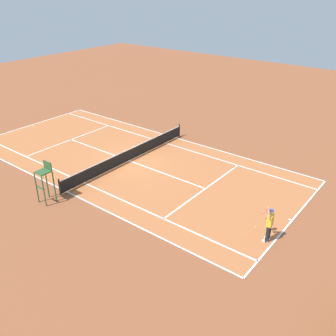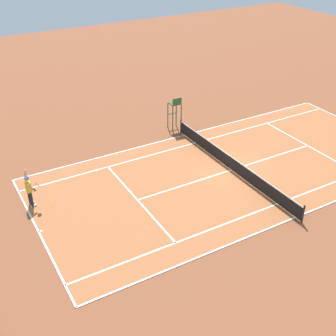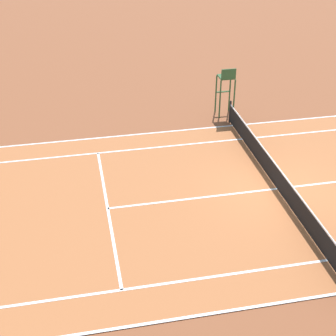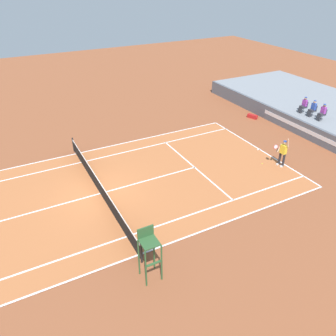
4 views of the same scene
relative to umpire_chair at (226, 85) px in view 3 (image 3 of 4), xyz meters
name	(u,v)px [view 3 (image 3 of 4)]	position (x,y,z in m)	size (l,w,h in m)	color
ground_plane	(276,189)	(-6.78, 0.00, -1.56)	(80.00, 80.00, 0.00)	brown
court	(276,189)	(-6.78, 0.00, -1.55)	(11.08, 23.88, 0.03)	#B76638
net	(278,178)	(-6.78, 0.00, -1.03)	(11.98, 0.10, 1.07)	black
umpire_chair	(226,85)	(0.00, 0.00, 0.00)	(0.77, 0.77, 2.44)	#2D562D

